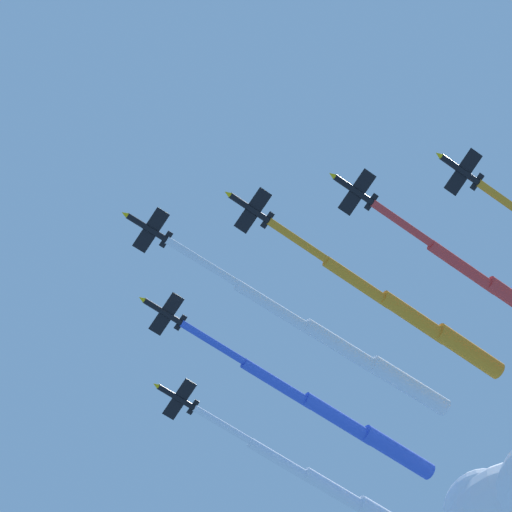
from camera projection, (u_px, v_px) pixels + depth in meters
jet_lead at (347, 349)px, 219.18m from camera, size 15.30×74.48×4.37m
jet_port_inner at (416, 318)px, 215.95m from camera, size 15.18×64.67×4.47m
jet_starboard_inner at (341, 420)px, 229.16m from camera, size 15.79×70.81×4.48m
jet_starboard_mid at (338, 492)px, 236.17m from camera, size 15.37×66.89×4.50m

